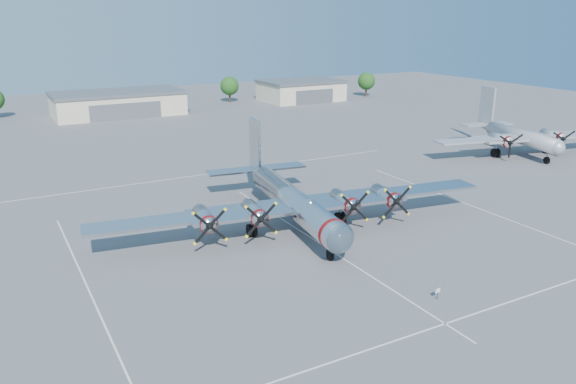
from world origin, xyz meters
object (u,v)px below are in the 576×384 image
main_bomber_b29 (291,224)px  hangar_east (301,90)px  tree_east (229,86)px  twin_engine_east (516,153)px  hangar_center (118,103)px  info_placard (438,292)px  tree_far_east (366,81)px

main_bomber_b29 → hangar_east: bearing=67.1°
tree_east → twin_engine_east: 77.99m
hangar_center → tree_east: (30.00, 6.04, 1.51)m
twin_engine_east → main_bomber_b29: bearing=-154.8°
hangar_center → main_bomber_b29: size_ratio=0.67×
hangar_center → hangar_east: 48.00m
hangar_east → info_placard: (-45.86, -100.85, -2.05)m
hangar_east → twin_engine_east: hangar_east is taller
tree_far_east → main_bomber_b29: size_ratio=0.16×
tree_east → hangar_east: bearing=-18.5°
tree_far_east → hangar_east: bearing=174.4°
tree_east → info_placard: bearing=-104.6°
hangar_east → tree_east: 19.04m
tree_east → info_placard: size_ratio=7.06×
hangar_east → info_placard: hangar_east is taller
info_placard → tree_far_east: bearing=49.8°
tree_far_east → info_placard: bearing=-123.7°
hangar_east → tree_far_east: bearing=-5.6°
hangar_center → tree_far_east: size_ratio=4.31×
tree_east → main_bomber_b29: tree_east is taller
info_placard → twin_engine_east: bearing=27.5°
twin_engine_east → tree_east: bearing=116.3°
hangar_center → tree_east: 30.64m
tree_east → twin_engine_east: (18.56, -75.63, -4.22)m
hangar_center → twin_engine_east: 84.90m
tree_far_east → info_placard: 118.86m
hangar_east → main_bomber_b29: size_ratio=0.48×
tree_far_east → tree_east: bearing=168.1°
tree_far_east → info_placard: (-65.86, -98.89, -3.56)m
hangar_east → twin_engine_east: 69.65m
twin_engine_east → tree_far_east: bearing=86.5°
hangar_center → twin_engine_east: size_ratio=0.92×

